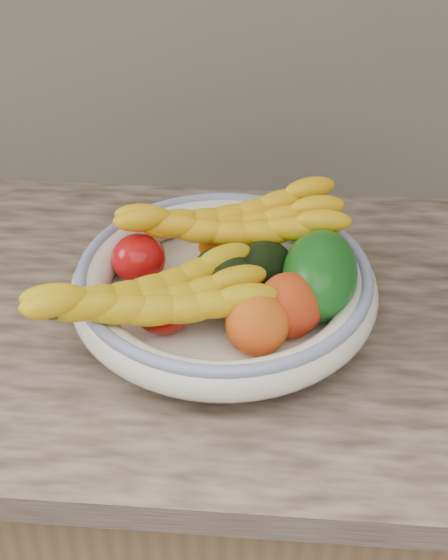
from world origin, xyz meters
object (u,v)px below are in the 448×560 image
(fruit_bowl, at_px, (224,287))
(banana_bunch_back, at_px, (230,228))
(banana_bunch_front, at_px, (149,304))
(green_mango, at_px, (320,275))

(fruit_bowl, xyz_separation_m, banana_bunch_back, (0.00, 0.08, 0.04))
(banana_bunch_front, bearing_deg, fruit_bowl, 20.84)
(banana_bunch_back, bearing_deg, green_mango, -45.88)
(fruit_bowl, bearing_deg, banana_bunch_back, 88.41)
(fruit_bowl, xyz_separation_m, green_mango, (0.12, -0.00, 0.03))
(fruit_bowl, relative_size, banana_bunch_back, 1.23)
(banana_bunch_back, xyz_separation_m, banana_bunch_front, (-0.08, -0.16, -0.01))
(banana_bunch_back, bearing_deg, fruit_bowl, -104.07)
(fruit_bowl, height_order, banana_bunch_back, banana_bunch_back)
(fruit_bowl, relative_size, banana_bunch_front, 1.25)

